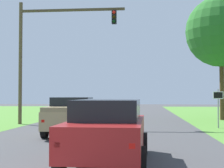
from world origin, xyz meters
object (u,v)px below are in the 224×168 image
Objects in this scene: keep_moving_sign at (218,103)px; pickup_truck_lead at (73,115)px; traffic_light at (46,44)px; oak_tree_right at (221,32)px; red_suv_near at (108,129)px.

pickup_truck_lead is at bearing -153.02° from keep_moving_sign.
pickup_truck_lead is 7.94m from traffic_light.
traffic_light is at bearing -157.88° from oak_tree_right.
keep_moving_sign is at bearing 63.26° from red_suv_near.
traffic_light is (-5.56, 12.58, 4.47)m from red_suv_near.
oak_tree_right reaches higher than keep_moving_sign.
red_suv_near is at bearing -66.17° from traffic_light.
red_suv_near is at bearing -70.05° from pickup_truck_lead.
red_suv_near is at bearing -112.14° from oak_tree_right.
keep_moving_sign is at bearing -104.35° from oak_tree_right.
oak_tree_right is at bearing 67.86° from red_suv_near.
traffic_light is at bearing 118.10° from pickup_truck_lead.
keep_moving_sign is 9.07m from oak_tree_right.
keep_moving_sign is 0.23× the size of oak_tree_right.
keep_moving_sign reaches higher than red_suv_near.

